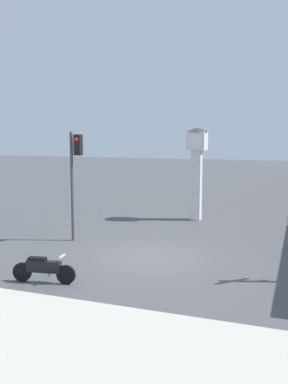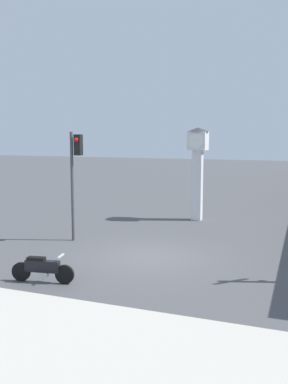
% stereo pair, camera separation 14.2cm
% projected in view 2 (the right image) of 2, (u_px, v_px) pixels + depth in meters
% --- Properties ---
extents(ground_plane, '(120.00, 120.00, 0.00)m').
position_uv_depth(ground_plane, '(151.00, 257.00, 14.65)').
color(ground_plane, '#4C4C4F').
extents(sidewalk_strip, '(36.00, 6.00, 0.10)m').
position_uv_depth(sidewalk_strip, '(10.00, 364.00, 7.70)').
color(sidewalk_strip, '#BCB7A8').
rests_on(sidewalk_strip, ground_plane).
extents(motorcycle, '(1.84, 0.51, 0.82)m').
position_uv_depth(motorcycle, '(42.00, 269.00, 12.06)').
color(motorcycle, black).
rests_on(motorcycle, ground_plane).
extents(clock_tower, '(1.06, 1.06, 4.51)m').
position_uv_depth(clock_tower, '(198.00, 159.00, 20.67)').
color(clock_tower, white).
rests_on(clock_tower, ground_plane).
extents(traffic_light, '(0.50, 0.35, 4.27)m').
position_uv_depth(traffic_light, '(75.00, 167.00, 16.53)').
color(traffic_light, '#47474C').
rests_on(traffic_light, ground_plane).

